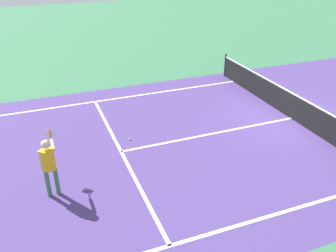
# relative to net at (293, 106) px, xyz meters

# --- Properties ---
(ground_plane) EXTENTS (60.00, 60.00, 0.00)m
(ground_plane) POSITION_rel_net_xyz_m (0.00, 0.00, -0.49)
(ground_plane) COLOR #38724C
(court_surface_inbounds) EXTENTS (10.62, 24.40, 0.00)m
(court_surface_inbounds) POSITION_rel_net_xyz_m (0.00, 0.00, -0.49)
(court_surface_inbounds) COLOR #4C387A
(court_surface_inbounds) RESTS_ON ground_plane
(line_sideline_left) EXTENTS (0.10, 11.89, 0.01)m
(line_sideline_left) POSITION_rel_net_xyz_m (-4.11, -5.95, -0.49)
(line_sideline_left) COLOR white
(line_sideline_left) RESTS_ON ground_plane
(line_sideline_right) EXTENTS (0.10, 11.89, 0.01)m
(line_sideline_right) POSITION_rel_net_xyz_m (4.11, -5.95, -0.49)
(line_sideline_right) COLOR white
(line_sideline_right) RESTS_ON ground_plane
(line_service_near) EXTENTS (8.22, 0.10, 0.01)m
(line_service_near) POSITION_rel_net_xyz_m (0.00, -6.40, -0.49)
(line_service_near) COLOR white
(line_service_near) RESTS_ON ground_plane
(line_center_service) EXTENTS (0.10, 6.40, 0.01)m
(line_center_service) POSITION_rel_net_xyz_m (0.00, -3.20, -0.49)
(line_center_service) COLOR white
(line_center_service) RESTS_ON ground_plane
(net) EXTENTS (9.98, 0.09, 1.07)m
(net) POSITION_rel_net_xyz_m (0.00, 0.00, 0.00)
(net) COLOR #33383D
(net) RESTS_ON ground_plane
(player_near) EXTENTS (1.19, 0.49, 1.61)m
(player_near) POSITION_rel_net_xyz_m (1.39, -8.52, 0.51)
(player_near) COLOR #3F7247
(player_near) RESTS_ON ground_plane
(tennis_ball_mid_court) EXTENTS (0.07, 0.07, 0.07)m
(tennis_ball_mid_court) POSITION_rel_net_xyz_m (-0.59, -5.95, -0.46)
(tennis_ball_mid_court) COLOR #CCE033
(tennis_ball_mid_court) RESTS_ON ground_plane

